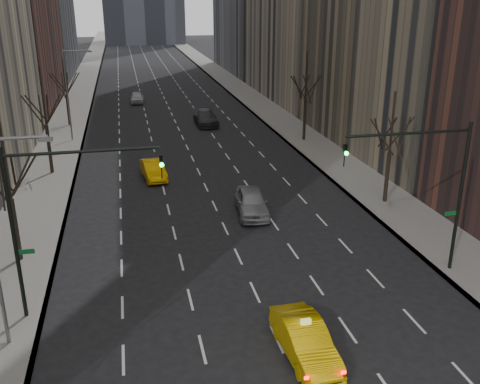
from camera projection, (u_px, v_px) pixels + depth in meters
sidewalk_left at (78, 98)px, 77.47m from camera, size 4.50×320.00×0.15m
sidewalk_right at (243, 92)px, 82.34m from camera, size 4.50×320.00×0.15m
tree_lw_b at (11, 199)px, 28.55m from camera, size 3.36×3.50×7.82m
tree_lw_c at (47, 126)px, 43.12m from camera, size 3.36×3.50×8.74m
tree_lw_d at (66, 95)px, 59.80m from camera, size 3.36×3.50×7.36m
tree_rw_b at (389, 153)px, 36.99m from camera, size 3.36×3.50×7.82m
tree_rw_c at (305, 101)px, 53.40m from camera, size 3.36×3.50×8.74m
traffic_mast_left at (51, 204)px, 23.00m from camera, size 6.69×0.39×8.00m
traffic_mast_right at (433, 176)px, 26.63m from camera, size 6.69×0.39×8.00m
streetlight_far at (70, 85)px, 52.90m from camera, size 2.83×0.22×9.00m
taxi_sedan at (305, 340)px, 21.72m from camera, size 1.84×4.72×1.53m
silver_sedan_ahead at (252, 202)px, 36.06m from camera, size 2.50×5.14×1.69m
far_taxi at (153, 170)px, 43.17m from camera, size 2.06×4.64×1.48m
far_suv_grey at (206, 118)px, 61.26m from camera, size 2.39×5.79×1.67m
far_car_white at (137, 97)px, 74.02m from camera, size 1.95×4.48×1.50m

